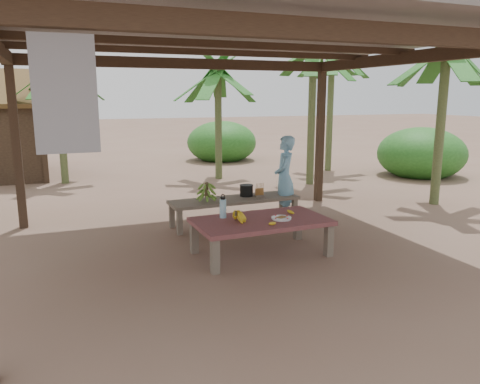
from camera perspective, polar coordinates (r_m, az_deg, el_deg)
name	(u,v)px	position (r m, az deg, el deg)	size (l,w,h in m)	color
ground	(230,249)	(6.71, -1.25, -6.97)	(80.00, 80.00, 0.00)	brown
pavilion	(228,46)	(6.37, -1.44, 17.37)	(6.60, 5.60, 2.95)	black
work_table	(261,224)	(6.37, 2.57, -3.91)	(1.83, 1.05, 0.50)	brown
bench	(235,202)	(7.88, -0.66, -1.17)	(2.22, 0.68, 0.45)	brown
ripe_banana_bunch	(236,216)	(6.21, -0.49, -2.95)	(0.26, 0.22, 0.16)	gold
plate	(281,218)	(6.36, 5.07, -3.20)	(0.27, 0.27, 0.04)	white
loose_banana_front	(272,223)	(6.07, 3.97, -3.85)	(0.04, 0.16, 0.04)	gold
loose_banana_side	(291,212)	(6.69, 6.19, -2.44)	(0.04, 0.14, 0.04)	gold
water_flask	(223,208)	(6.41, -2.09, -1.92)	(0.09, 0.09, 0.33)	#42A4CE
green_banana_stalk	(207,191)	(7.66, -4.10, 0.09)	(0.28, 0.28, 0.33)	#598C2D
cooking_pot	(246,191)	(8.03, 0.79, 0.16)	(0.22, 0.22, 0.19)	black
skewer_rack	(259,190)	(7.97, 2.39, 0.26)	(0.18, 0.08, 0.24)	#A57F47
woman	(284,178)	(8.23, 5.44, 1.75)	(0.54, 0.35, 1.47)	#6FADD3
banana_plant_ne	(313,58)	(11.56, 8.93, 15.83)	(1.80, 1.80, 3.51)	#596638
banana_plant_n	(218,80)	(12.20, -2.70, 13.44)	(1.80, 1.80, 3.01)	#596638
banana_plant_nw	(57,77)	(12.32, -21.37, 12.90)	(1.80, 1.80, 3.07)	#596638
banana_plant_e	(446,61)	(10.03, 23.82, 14.42)	(1.80, 1.80, 3.29)	#596638
banana_plant_far	(332,58)	(13.84, 11.16, 15.73)	(1.80, 1.80, 3.69)	#596638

